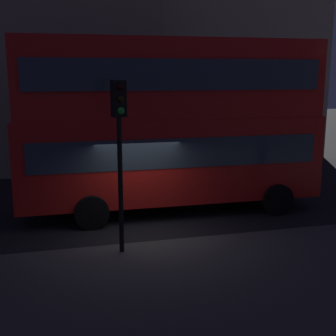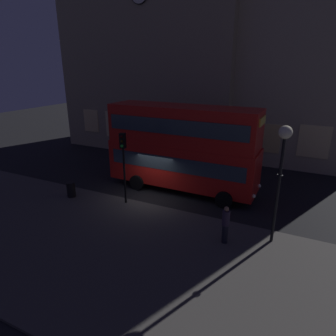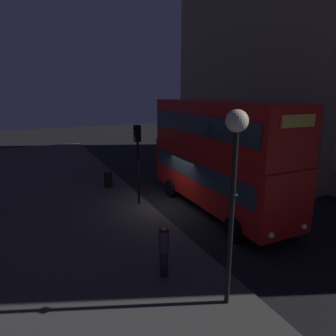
{
  "view_description": "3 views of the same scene",
  "coord_description": "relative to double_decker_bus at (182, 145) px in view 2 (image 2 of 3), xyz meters",
  "views": [
    {
      "loc": [
        -2.27,
        -11.83,
        4.47
      ],
      "look_at": [
        0.9,
        0.83,
        1.72
      ],
      "focal_mm": 48.0,
      "sensor_mm": 36.0,
      "label": 1
    },
    {
      "loc": [
        8.41,
        -14.64,
        7.89
      ],
      "look_at": [
        1.05,
        0.59,
        1.98
      ],
      "focal_mm": 31.77,
      "sensor_mm": 36.0,
      "label": 2
    },
    {
      "loc": [
        13.3,
        -6.44,
        5.96
      ],
      "look_at": [
        -0.09,
        0.07,
        2.1
      ],
      "focal_mm": 31.58,
      "sensor_mm": 36.0,
      "label": 3
    }
  ],
  "objects": [
    {
      "name": "building_plain_facade",
      "position": [
        4.12,
        11.29,
        5.92
      ],
      "size": [
        12.9,
        8.2,
        17.93
      ],
      "color": "tan",
      "rests_on": "ground"
    },
    {
      "name": "double_decker_bus",
      "position": [
        0.0,
        0.0,
        0.0
      ],
      "size": [
        9.78,
        3.01,
        5.52
      ],
      "rotation": [
        0.0,
        0.0,
        -0.01
      ],
      "color": "red",
      "rests_on": "ground"
    },
    {
      "name": "ground_plane",
      "position": [
        -1.29,
        -2.17,
        -3.05
      ],
      "size": [
        80.0,
        80.0,
        0.0
      ],
      "primitive_type": "plane",
      "color": "black"
    },
    {
      "name": "traffic_light_near_kerb",
      "position": [
        -2.11,
        -3.49,
        0.08
      ],
      "size": [
        0.36,
        0.39,
        4.21
      ],
      "rotation": [
        0.0,
        0.0,
        0.2
      ],
      "color": "black",
      "rests_on": "sidewalk_slab"
    },
    {
      "name": "building_with_clock",
      "position": [
        -7.04,
        10.26,
        6.57
      ],
      "size": [
        16.56,
        8.55,
        19.24
      ],
      "color": "tan",
      "rests_on": "ground"
    },
    {
      "name": "street_lamp",
      "position": [
        6.26,
        -3.95,
        1.27
      ],
      "size": [
        0.57,
        0.57,
        5.43
      ],
      "color": "black",
      "rests_on": "sidewalk_slab"
    },
    {
      "name": "sidewalk_slab",
      "position": [
        -1.29,
        -7.71,
        -2.99
      ],
      "size": [
        44.0,
        9.46,
        0.12
      ],
      "primitive_type": "cube",
      "color": "#423F3D",
      "rests_on": "ground"
    },
    {
      "name": "pedestrian",
      "position": [
        4.32,
        -5.01,
        -1.99
      ],
      "size": [
        0.34,
        0.34,
        1.82
      ],
      "rotation": [
        0.0,
        0.0,
        1.49
      ],
      "color": "black",
      "rests_on": "sidewalk_slab"
    },
    {
      "name": "litter_bin",
      "position": [
        -5.63,
        -4.21,
        -2.46
      ],
      "size": [
        0.52,
        0.52,
        0.94
      ],
      "primitive_type": "cylinder",
      "color": "black",
      "rests_on": "sidewalk_slab"
    }
  ]
}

